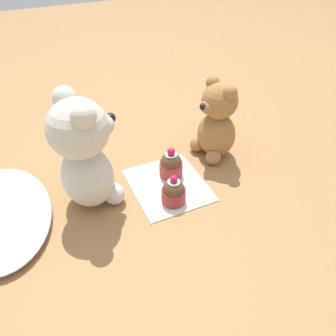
% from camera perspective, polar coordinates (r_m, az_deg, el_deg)
% --- Properties ---
extents(ground_plane, '(4.00, 4.00, 0.00)m').
position_cam_1_polar(ground_plane, '(0.82, 0.00, -3.04)').
color(ground_plane, '#9E7042').
extents(knitted_placemat, '(0.20, 0.18, 0.01)m').
position_cam_1_polar(knitted_placemat, '(0.82, 0.00, -2.89)').
color(knitted_placemat, silver).
rests_on(knitted_placemat, ground_plane).
extents(tulle_cloth, '(0.34, 0.22, 0.03)m').
position_cam_1_polar(tulle_cloth, '(0.82, -27.22, -7.24)').
color(tulle_cloth, white).
rests_on(tulle_cloth, ground_plane).
extents(teddy_bear_cream, '(0.15, 0.15, 0.27)m').
position_cam_1_polar(teddy_bear_cream, '(0.72, -14.30, 2.52)').
color(teddy_bear_cream, beige).
rests_on(teddy_bear_cream, ground_plane).
extents(teddy_bear_tan, '(0.12, 0.12, 0.22)m').
position_cam_1_polar(teddy_bear_tan, '(0.88, 8.45, 7.88)').
color(teddy_bear_tan, '#A3703D').
rests_on(teddy_bear_tan, ground_plane).
extents(cupcake_near_cream_bear, '(0.06, 0.06, 0.07)m').
position_cam_1_polar(cupcake_near_cream_bear, '(0.76, 0.98, -4.14)').
color(cupcake_near_cream_bear, '#993333').
rests_on(cupcake_near_cream_bear, knitted_placemat).
extents(cupcake_near_tan_bear, '(0.06, 0.06, 0.08)m').
position_cam_1_polar(cupcake_near_tan_bear, '(0.83, 0.53, 0.57)').
color(cupcake_near_tan_bear, '#993333').
rests_on(cupcake_near_tan_bear, knitted_placemat).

